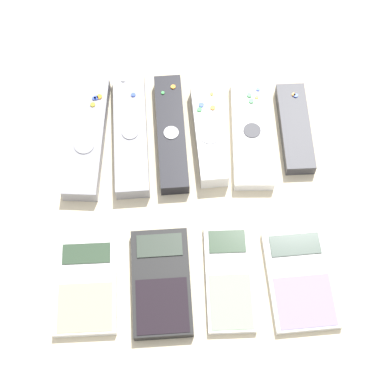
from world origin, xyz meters
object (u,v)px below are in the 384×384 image
(remote_3, at_px, (209,133))
(remote_4, at_px, (252,133))
(remote_0, at_px, (87,138))
(remote_5, at_px, (295,128))
(calculator_1, at_px, (161,283))
(calculator_2, at_px, (229,278))
(calculator_0, at_px, (86,286))
(calculator_3, at_px, (300,279))
(remote_1, at_px, (131,133))
(remote_2, at_px, (171,133))

(remote_3, relative_size, remote_4, 0.93)
(remote_0, bearing_deg, remote_4, 4.17)
(remote_5, xyz_separation_m, calculator_1, (-0.21, -0.25, -0.00))
(remote_0, xyz_separation_m, remote_5, (0.33, 0.01, -0.00))
(remote_3, bearing_deg, remote_0, 176.49)
(calculator_1, height_order, calculator_2, calculator_1)
(remote_5, bearing_deg, remote_0, -179.30)
(calculator_0, xyz_separation_m, calculator_3, (0.30, 0.00, -0.00))
(calculator_1, distance_m, calculator_3, 0.20)
(calculator_1, relative_size, calculator_2, 1.01)
(calculator_3, bearing_deg, remote_1, 130.92)
(remote_1, bearing_deg, remote_4, -4.00)
(remote_0, xyz_separation_m, remote_2, (0.13, 0.01, -0.00))
(remote_4, height_order, calculator_2, remote_4)
(calculator_3, bearing_deg, remote_4, 98.60)
(remote_1, relative_size, remote_2, 1.07)
(remote_2, distance_m, calculator_1, 0.24)
(remote_3, distance_m, calculator_0, 0.30)
(calculator_2, height_order, calculator_3, same)
(remote_2, height_order, remote_5, remote_2)
(calculator_1, bearing_deg, remote_2, 83.82)
(remote_1, xyz_separation_m, calculator_0, (-0.06, -0.25, -0.01))
(calculator_0, bearing_deg, remote_1, 75.37)
(calculator_0, bearing_deg, calculator_1, -0.04)
(remote_2, relative_size, calculator_0, 1.48)
(remote_1, distance_m, calculator_2, 0.28)
(remote_1, bearing_deg, remote_0, -176.52)
(calculator_0, height_order, calculator_3, calculator_0)
(remote_4, relative_size, calculator_3, 1.26)
(remote_0, height_order, calculator_3, remote_0)
(remote_0, xyz_separation_m, calculator_3, (0.31, -0.24, -0.01))
(remote_3, relative_size, calculator_2, 1.14)
(remote_3, height_order, calculator_0, remote_3)
(remote_4, distance_m, remote_5, 0.07)
(calculator_2, bearing_deg, remote_0, 131.55)
(remote_2, xyz_separation_m, calculator_3, (0.18, -0.24, -0.01))
(remote_3, xyz_separation_m, calculator_0, (-0.18, -0.24, -0.01))
(remote_3, height_order, calculator_1, remote_3)
(remote_2, relative_size, calculator_3, 1.34)
(remote_3, bearing_deg, remote_5, -0.19)
(remote_0, height_order, remote_1, same)
(remote_0, distance_m, calculator_3, 0.39)
(calculator_3, bearing_deg, calculator_1, 176.41)
(calculator_3, bearing_deg, remote_2, 122.58)
(calculator_0, xyz_separation_m, calculator_1, (0.10, 0.00, 0.00))
(calculator_3, bearing_deg, remote_0, 138.78)
(remote_4, xyz_separation_m, calculator_1, (-0.14, -0.24, -0.00))
(remote_0, height_order, calculator_2, remote_0)
(remote_0, bearing_deg, remote_2, 6.03)
(remote_2, height_order, calculator_0, remote_2)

